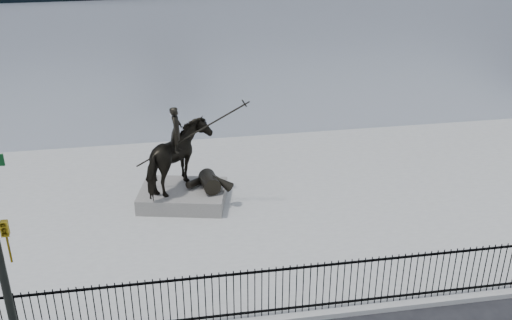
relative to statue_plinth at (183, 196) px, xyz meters
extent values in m
cube|color=gray|center=(2.94, -0.55, -0.35)|extent=(30.00, 12.00, 0.15)
cube|color=#B6BDC6|center=(2.94, 12.45, 4.08)|extent=(44.00, 14.00, 9.00)
cube|color=black|center=(2.94, -6.30, -0.12)|extent=(22.00, 0.05, 0.05)
cube|color=black|center=(2.94, -6.30, 1.13)|extent=(22.00, 0.05, 0.05)
cube|color=black|center=(2.94, -6.30, 0.48)|extent=(22.00, 0.03, 1.50)
cube|color=#615E59|center=(0.00, 0.00, 0.00)|extent=(3.28, 2.59, 0.55)
imported|color=black|center=(0.00, 0.00, 1.43)|extent=(2.43, 2.68, 2.32)
imported|color=black|center=(-0.09, 0.02, 2.49)|extent=(0.49, 0.64, 1.57)
cylinder|color=black|center=(0.31, -0.07, 2.25)|extent=(3.65, 0.87, 2.36)
imported|color=#BC9714|center=(-3.84, -7.35, 3.28)|extent=(0.16, 0.20, 1.00)
camera|label=1|loc=(-0.53, -18.38, 10.09)|focal=42.00mm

